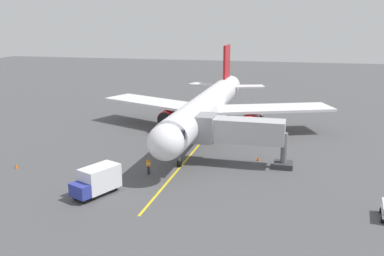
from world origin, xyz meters
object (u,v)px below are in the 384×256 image
Objects in this scene: baggage_cart_starboard_side at (173,109)px; safety_cone_nose_left at (16,166)px; airplane at (207,107)px; jet_bridge at (233,131)px; safety_cone_nose_right at (258,158)px; ground_crew_marshaller at (148,166)px; belt_loader_portside at (258,113)px; box_truck_rear_apron at (96,181)px.

baggage_cart_starboard_side is 5.21× the size of safety_cone_nose_left.
baggage_cart_starboard_side is at bearing -56.70° from airplane.
jet_bridge is 28.19m from baggage_cart_starboard_side.
ground_crew_marshaller is at bearing 32.93° from safety_cone_nose_right.
baggage_cart_starboard_side is (14.60, -0.55, -0.06)m from belt_loader_portside.
airplane is at bearing 64.22° from belt_loader_portside.
jet_bridge is 3.99× the size of baggage_cart_starboard_side.
airplane is at bearing 123.30° from baggage_cart_starboard_side.
safety_cone_nose_left is at bearing 74.36° from baggage_cart_starboard_side.
jet_bridge is 23.80m from safety_cone_nose_left.
baggage_cart_starboard_side reaches higher than safety_cone_nose_left.
belt_loader_portside reaches higher than safety_cone_nose_right.
jet_bridge is at bearing -145.84° from ground_crew_marshaller.
baggage_cart_starboard_side is 32.59m from safety_cone_nose_left.
safety_cone_nose_left is 1.00× the size of safety_cone_nose_right.
baggage_cart_starboard_side is (5.77, -29.82, -0.23)m from ground_crew_marshaller.
belt_loader_portside is at bearing -127.18° from safety_cone_nose_left.
box_truck_rear_apron is (10.78, 11.62, -2.38)m from jet_bridge.
box_truck_rear_apron is (11.67, 35.51, 0.67)m from belt_loader_portside.
safety_cone_nose_right is (-2.80, -1.57, -3.49)m from jet_bridge.
safety_cone_nose_right is at bearing 128.96° from airplane.
jet_bridge is at bearing -132.83° from box_truck_rear_apron.
jet_bridge is 24.09m from belt_loader_portside.
belt_loader_portside is at bearing -92.15° from jet_bridge.
box_truck_rear_apron is 12.66m from safety_cone_nose_left.
safety_cone_nose_left is 26.69m from safety_cone_nose_right.
safety_cone_nose_right is at bearing -161.38° from safety_cone_nose_left.
box_truck_rear_apron is 18.96m from safety_cone_nose_right.
jet_bridge is 20.78× the size of safety_cone_nose_right.
baggage_cart_starboard_side is 5.21× the size of safety_cone_nose_right.
safety_cone_nose_left is at bearing 52.82° from belt_loader_portside.
jet_bridge is 2.29× the size of box_truck_rear_apron.
jet_bridge is 16.03m from box_truck_rear_apron.
box_truck_rear_apron is at bearing 44.18° from safety_cone_nose_right.
ground_crew_marshaller is at bearing 100.95° from baggage_cart_starboard_side.
belt_loader_portside is (-6.03, -12.50, -3.29)m from airplane.
belt_loader_portside is at bearing -85.12° from safety_cone_nose_right.
safety_cone_nose_left is at bearing -21.74° from box_truck_rear_apron.
belt_loader_portside is at bearing 177.85° from baggage_cart_starboard_side.
safety_cone_nose_left is (23.39, 30.83, -0.44)m from belt_loader_portside.
airplane is 23.84m from box_truck_rear_apron.
baggage_cart_starboard_side is at bearing -105.64° from safety_cone_nose_left.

